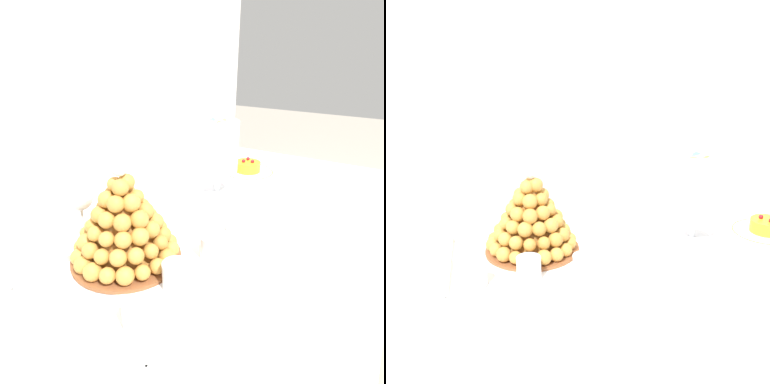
# 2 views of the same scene
# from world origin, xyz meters

# --- Properties ---
(buffet_table) EXTENTS (1.57, 0.97, 0.75)m
(buffet_table) POSITION_xyz_m (0.00, 0.00, 0.66)
(buffet_table) COLOR brown
(buffet_table) RESTS_ON ground_plane
(serving_tray) EXTENTS (0.54, 0.35, 0.02)m
(serving_tray) POSITION_xyz_m (-0.18, -0.01, 0.76)
(serving_tray) COLOR white
(serving_tray) RESTS_ON buffet_table
(croquembouche) EXTENTS (0.26, 0.26, 0.24)m
(croquembouche) POSITION_xyz_m (-0.23, 0.05, 0.85)
(croquembouche) COLOR brown
(croquembouche) RESTS_ON serving_tray
(dessert_cup_left) EXTENTS (0.05, 0.05, 0.05)m
(dessert_cup_left) POSITION_xyz_m (-0.38, -0.10, 0.78)
(dessert_cup_left) COLOR silver
(dessert_cup_left) RESTS_ON serving_tray
(dessert_cup_mid_left) EXTENTS (0.06, 0.06, 0.06)m
(dessert_cup_mid_left) POSITION_xyz_m (-0.26, -0.10, 0.79)
(dessert_cup_mid_left) COLOR silver
(dessert_cup_mid_left) RESTS_ON serving_tray
(dessert_cup_centre) EXTENTS (0.06, 0.06, 0.06)m
(dessert_cup_centre) POSITION_xyz_m (-0.12, -0.12, 0.79)
(dessert_cup_centre) COLOR silver
(dessert_cup_centre) RESTS_ON serving_tray
(dessert_cup_mid_right) EXTENTS (0.05, 0.05, 0.06)m
(dessert_cup_mid_right) POSITION_xyz_m (0.02, -0.11, 0.79)
(dessert_cup_mid_right) COLOR silver
(dessert_cup_mid_right) RESTS_ON serving_tray
(macaron_goblet) EXTENTS (0.13, 0.13, 0.26)m
(macaron_goblet) POSITION_xyz_m (0.24, 0.06, 0.91)
(macaron_goblet) COLOR white
(macaron_goblet) RESTS_ON buffet_table
(fruit_tart_plate) EXTENTS (0.21, 0.21, 0.06)m
(fruit_tart_plate) POSITION_xyz_m (0.48, 0.05, 0.77)
(fruit_tart_plate) COLOR white
(fruit_tart_plate) RESTS_ON buffet_table
(wine_glass) EXTENTS (0.07, 0.07, 0.16)m
(wine_glass) POSITION_xyz_m (-0.22, 0.20, 0.87)
(wine_glass) COLOR silver
(wine_glass) RESTS_ON buffet_table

